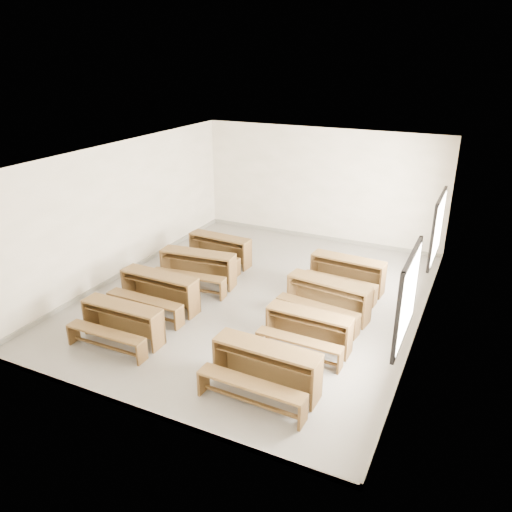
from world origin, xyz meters
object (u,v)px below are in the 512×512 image
at_px(desk_set_4, 265,366).
at_px(desk_set_2, 197,266).
at_px(desk_set_1, 158,289).
at_px(desk_set_6, 327,296).
at_px(desk_set_7, 347,272).
at_px(desk_set_5, 308,328).
at_px(desk_set_3, 219,248).
at_px(desk_set_0, 121,320).

bearing_deg(desk_set_4, desk_set_2, 138.15).
bearing_deg(desk_set_1, desk_set_2, 87.16).
bearing_deg(desk_set_2, desk_set_6, -8.54).
relative_size(desk_set_2, desk_set_6, 1.02).
distance_m(desk_set_4, desk_set_7, 4.19).
bearing_deg(desk_set_4, desk_set_6, 89.05).
bearing_deg(desk_set_2, desk_set_5, -29.85).
height_order(desk_set_1, desk_set_4, desk_set_4).
bearing_deg(desk_set_1, desk_set_3, 92.34).
relative_size(desk_set_3, desk_set_4, 0.95).
height_order(desk_set_4, desk_set_6, desk_set_4).
relative_size(desk_set_2, desk_set_4, 1.03).
height_order(desk_set_4, desk_set_7, desk_set_4).
height_order(desk_set_4, desk_set_5, desk_set_4).
bearing_deg(desk_set_0, desk_set_3, 91.94).
xyz_separation_m(desk_set_1, desk_set_6, (3.32, 1.23, -0.00)).
bearing_deg(desk_set_7, desk_set_6, -86.25).
xyz_separation_m(desk_set_5, desk_set_6, (-0.05, 1.31, 0.04)).
bearing_deg(desk_set_4, desk_set_0, 177.67).
distance_m(desk_set_2, desk_set_4, 4.27).
relative_size(desk_set_0, desk_set_7, 0.93).
distance_m(desk_set_0, desk_set_1, 1.35).
xyz_separation_m(desk_set_3, desk_set_4, (3.24, -4.24, 0.03)).
bearing_deg(desk_set_0, desk_set_6, 38.35).
xyz_separation_m(desk_set_1, desk_set_2, (0.10, 1.38, 0.01)).
bearing_deg(desk_set_1, desk_set_5, 0.02).
height_order(desk_set_1, desk_set_5, desk_set_1).
xyz_separation_m(desk_set_0, desk_set_3, (-0.17, 4.02, 0.01)).
distance_m(desk_set_5, desk_set_6, 1.31).
bearing_deg(desk_set_0, desk_set_7, 50.59).
height_order(desk_set_1, desk_set_3, desk_set_1).
bearing_deg(desk_set_3, desk_set_7, 2.35).
bearing_deg(desk_set_0, desk_set_4, -4.53).
bearing_deg(desk_set_7, desk_set_0, -124.90).
xyz_separation_m(desk_set_2, desk_set_4, (3.09, -2.94, -0.00)).
bearing_deg(desk_set_3, desk_set_2, -80.28).
xyz_separation_m(desk_set_3, desk_set_6, (3.37, -1.44, 0.02)).
xyz_separation_m(desk_set_0, desk_set_5, (3.26, 1.27, -0.01)).
xyz_separation_m(desk_set_1, desk_set_7, (3.33, 2.63, -0.01)).
distance_m(desk_set_0, desk_set_2, 2.72).
bearing_deg(desk_set_7, desk_set_5, -85.01).
bearing_deg(desk_set_6, desk_set_3, 163.66).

